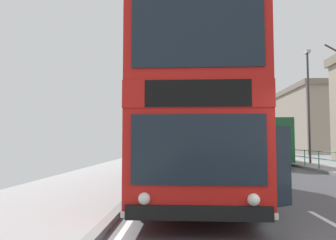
# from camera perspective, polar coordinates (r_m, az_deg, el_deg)

# --- Properties ---
(double_decker_bus_main) EXTENTS (3.20, 10.33, 4.32)m
(double_decker_bus_main) POSITION_cam_1_polar(r_m,az_deg,el_deg) (10.45, 4.30, -0.07)
(double_decker_bus_main) COLOR red
(double_decker_bus_main) RESTS_ON ground
(background_bus_far_lane) EXTENTS (2.84, 10.52, 3.09)m
(background_bus_far_lane) POSITION_cam_1_polar(r_m,az_deg,el_deg) (26.08, 15.04, -3.46)
(background_bus_far_lane) COLOR #19512D
(background_bus_far_lane) RESTS_ON ground
(pedestrian_railing_far_kerb) EXTENTS (0.05, 31.34, 0.98)m
(pedestrian_railing_far_kerb) POSITION_cam_1_polar(r_m,az_deg,el_deg) (18.76, 25.80, -5.80)
(pedestrian_railing_far_kerb) COLOR #236B4C
(pedestrian_railing_far_kerb) RESTS_ON ground
(street_lamp_far_side) EXTENTS (0.28, 0.60, 7.81)m
(street_lamp_far_side) POSITION_cam_1_polar(r_m,az_deg,el_deg) (24.79, 23.11, 3.61)
(street_lamp_far_side) COLOR #38383D
(street_lamp_far_side) RESTS_ON ground
(background_building_00) EXTENTS (12.30, 16.60, 9.34)m
(background_building_00) POSITION_cam_1_polar(r_m,az_deg,el_deg) (53.08, 25.89, -0.08)
(background_building_00) COLOR gray
(background_building_00) RESTS_ON ground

